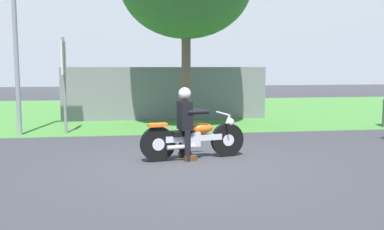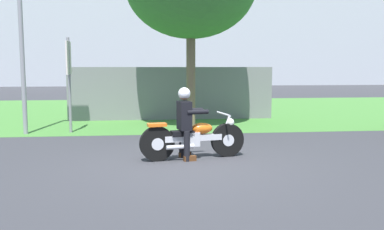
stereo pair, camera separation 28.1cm
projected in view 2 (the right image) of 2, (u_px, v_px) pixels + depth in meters
name	position (u px, v px, depth m)	size (l,w,h in m)	color
ground	(188.00, 165.00, 7.69)	(120.00, 120.00, 0.00)	#38383D
grass_verge	(165.00, 111.00, 17.10)	(60.00, 12.00, 0.01)	#478438
motorcycle_lead	(193.00, 138.00, 8.20)	(2.12, 0.72, 0.90)	black
rider_lead	(185.00, 117.00, 8.11)	(0.60, 0.53, 1.42)	black
streetlight_pole	(25.00, 7.00, 10.86)	(0.96, 0.20, 5.33)	gray
sign_banner	(69.00, 70.00, 11.29)	(0.08, 0.60, 2.60)	gray
fence_segment	(172.00, 94.00, 14.17)	(7.00, 0.06, 1.80)	slate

